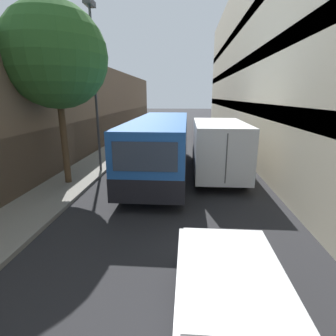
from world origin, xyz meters
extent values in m
plane|color=#232326|center=(0.00, 15.00, 0.00)|extent=(150.00, 150.00, 0.00)
cube|color=gray|center=(-4.81, 15.00, 0.07)|extent=(2.19, 60.00, 0.15)
cube|color=brown|center=(-7.10, 15.00, 3.11)|extent=(2.40, 60.00, 6.22)
cube|color=black|center=(-6.44, 15.00, 1.24)|extent=(1.08, 60.00, 2.49)
cube|color=#B7AD93|center=(5.51, 15.00, 6.46)|extent=(2.40, 60.00, 12.92)
cube|color=#333D47|center=(4.85, 15.00, 3.23)|extent=(1.08, 60.00, 0.70)
cube|color=#333D47|center=(4.85, 15.00, 6.07)|extent=(1.08, 60.00, 0.70)
cube|color=silver|center=(1.31, 5.98, 0.59)|extent=(1.73, 4.36, 0.69)
cube|color=silver|center=(1.31, 6.09, 1.18)|extent=(1.52, 2.40, 0.49)
cylinder|color=black|center=(0.51, 7.29, 0.30)|extent=(0.16, 0.60, 0.60)
cylinder|color=black|center=(2.10, 7.29, 0.30)|extent=(0.16, 0.60, 0.60)
cube|color=#1E519E|center=(-0.76, 15.82, 1.64)|extent=(2.58, 10.25, 2.43)
cube|color=black|center=(-0.76, 15.82, 0.85)|extent=(2.61, 10.27, 0.85)
cube|color=#2D3847|center=(-0.76, 15.82, 2.00)|extent=(2.62, 9.43, 0.78)
cube|color=#2D3847|center=(-0.76, 10.69, 2.06)|extent=(2.12, 0.04, 0.97)
cylinder|color=black|center=(-1.89, 19.00, 0.50)|extent=(0.24, 1.00, 1.00)
cylinder|color=black|center=(0.38, 19.00, 0.50)|extent=(0.24, 1.00, 1.00)
cylinder|color=black|center=(-1.89, 12.65, 0.50)|extent=(0.24, 1.00, 1.00)
cylinder|color=black|center=(0.38, 12.65, 0.50)|extent=(0.24, 1.00, 1.00)
cube|color=silver|center=(2.12, 18.85, 1.44)|extent=(2.25, 2.02, 2.06)
cube|color=silver|center=(2.12, 15.25, 1.58)|extent=(2.35, 5.19, 2.34)
cube|color=#4C4C4C|center=(2.12, 12.65, 1.58)|extent=(0.05, 0.02, 1.99)
cylinder|color=black|center=(1.07, 18.85, 0.48)|extent=(0.22, 0.96, 0.96)
cylinder|color=black|center=(3.18, 18.85, 0.48)|extent=(0.22, 0.96, 0.96)
cylinder|color=black|center=(1.07, 13.82, 0.48)|extent=(0.22, 0.96, 0.96)
cylinder|color=black|center=(3.18, 13.82, 0.48)|extent=(0.22, 0.96, 0.96)
cube|color=navy|center=(-0.99, 28.53, 1.07)|extent=(1.88, 4.36, 1.62)
cube|color=#2D3847|center=(-0.99, 30.38, 1.35)|extent=(1.51, 0.04, 0.57)
cylinder|color=black|center=(-1.84, 29.79, 0.32)|extent=(0.16, 0.64, 0.64)
cylinder|color=black|center=(-0.15, 29.79, 0.32)|extent=(0.16, 0.64, 0.64)
cylinder|color=black|center=(-1.84, 27.27, 0.32)|extent=(0.16, 0.64, 0.64)
cylinder|color=black|center=(-0.15, 27.27, 0.32)|extent=(0.16, 0.64, 0.64)
cylinder|color=#38383D|center=(-3.96, 15.71, 4.02)|extent=(0.12, 0.12, 7.75)
cube|color=#38383D|center=(-3.96, 15.71, 8.02)|extent=(0.36, 0.80, 0.24)
cylinder|color=#4C3823|center=(-4.81, 13.65, 2.09)|extent=(0.28, 0.28, 3.88)
sphere|color=#285623|center=(-4.81, 13.65, 5.50)|extent=(4.20, 4.20, 4.20)
camera|label=1|loc=(0.58, 2.60, 3.94)|focal=28.00mm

